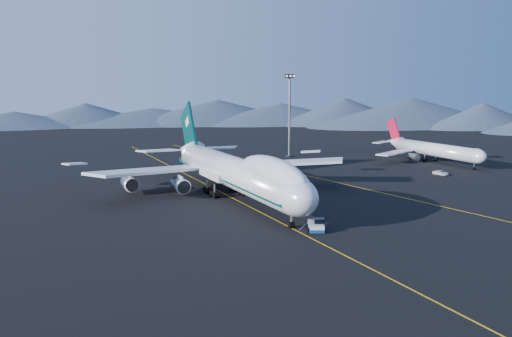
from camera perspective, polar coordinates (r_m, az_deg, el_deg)
name	(u,v)px	position (r m, az deg, el deg)	size (l,w,h in m)	color
ground	(234,199)	(118.95, -2.21, -3.05)	(500.00, 500.00, 0.00)	black
taxiway_line_main	(234,199)	(118.95, -2.21, -3.04)	(0.25, 220.00, 0.01)	#E9A90D
taxiway_line_side	(334,182)	(140.79, 7.79, -1.32)	(0.25, 200.00, 0.01)	#E9A90D
boeing_747	(234,171)	(117.96, -2.23, -0.27)	(59.62, 72.43, 19.37)	silver
pushback_tug	(316,226)	(93.93, 6.01, -5.79)	(4.16, 5.40, 2.10)	silver
second_jet	(431,149)	(182.97, 17.14, 1.84)	(39.51, 44.64, 12.70)	silver
service_van	(441,173)	(157.04, 18.00, -0.42)	(2.04, 4.42, 1.23)	white
floodlight_mast	(289,115)	(186.87, 3.37, 5.33)	(3.32, 2.49, 26.85)	black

